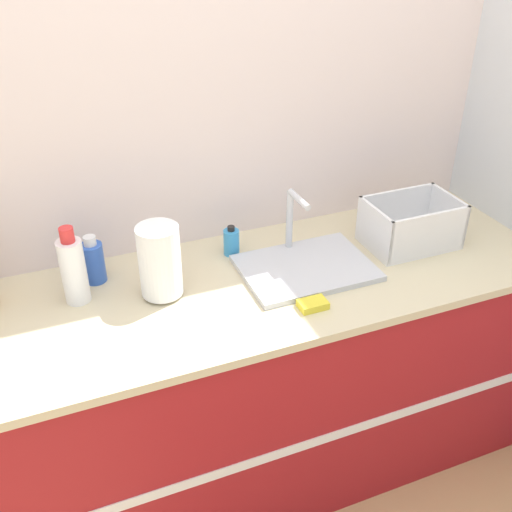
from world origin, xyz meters
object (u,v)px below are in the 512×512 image
Objects in this scene: bottle_white_spray at (73,269)px; soap_dispenser at (231,242)px; sink at (305,264)px; paper_towel_roll at (160,262)px; bottle_blue at (93,261)px; dish_rack at (410,228)px.

bottle_white_spray reaches higher than soap_dispenser.
sink is 1.80× the size of paper_towel_roll.
bottle_blue is at bearing 163.41° from sink.
sink is 0.28m from soap_dispenser.
paper_towel_roll is 0.27m from bottle_white_spray.
dish_rack is at bearing -9.53° from bottle_blue.
soap_dispenser is at bearing 8.77° from bottle_white_spray.
dish_rack is at bearing -4.48° from bottle_white_spray.
paper_towel_roll is 0.94× the size of bottle_white_spray.
bottle_white_spray reaches higher than dish_rack.
bottle_blue is 1.50× the size of soap_dispenser.
dish_rack is 1.24× the size of bottle_white_spray.
paper_towel_roll is 0.76× the size of dish_rack.
sink is 0.71m from bottle_blue.
sink is 2.64× the size of bottle_blue.
soap_dispenser is at bearing -1.08° from bottle_blue.
dish_rack reaches higher than bottle_blue.
dish_rack is at bearing 2.09° from sink.
bottle_white_spray is at bearing -126.49° from bottle_blue.
bottle_white_spray is (-0.26, 0.07, -0.01)m from paper_towel_roll.
soap_dispenser is (0.55, 0.09, -0.07)m from bottle_white_spray.
sink is 0.77m from bottle_white_spray.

